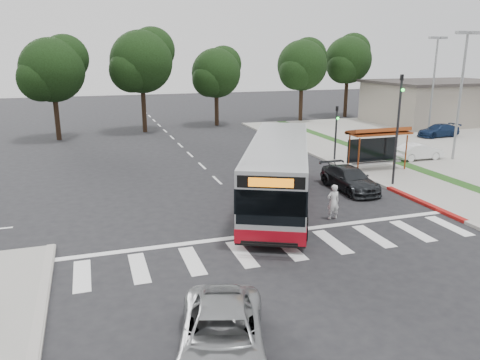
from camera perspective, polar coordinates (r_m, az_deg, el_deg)
name	(u,v)px	position (r m, az deg, el deg)	size (l,w,h in m)	color
ground	(248,210)	(23.66, 1.04, -3.66)	(140.00, 140.00, 0.00)	black
sidewalk_east	(355,160)	(35.26, 13.81, 2.35)	(4.00, 40.00, 0.12)	gray
curb_east	(330,162)	(34.26, 10.96, 2.17)	(0.30, 40.00, 0.15)	#9E9991
curb_east_red	(423,203)	(26.29, 21.46, -2.62)	(0.32, 6.00, 0.15)	maroon
parking_lot	(466,146)	(44.14, 25.85, 3.79)	(18.00, 36.00, 0.10)	gray
commercial_building	(438,103)	(57.32, 23.00, 8.59)	(14.00, 10.00, 4.40)	gray
building_roof_cap	(440,82)	(57.14, 23.24, 10.93)	(14.60, 10.60, 0.30)	#383330
crosswalk_ladder	(289,248)	(19.32, 5.94, -8.20)	(18.00, 2.60, 0.01)	silver
bus_shelter	(378,136)	(32.35, 16.44, 5.17)	(4.20, 1.60, 2.86)	brown
traffic_signal_ne_tall	(398,121)	(28.53, 18.73, 6.82)	(0.18, 0.37, 6.50)	black
traffic_signal_ne_short	(336,127)	(34.53, 11.65, 6.30)	(0.18, 0.37, 4.00)	black
lot_light_front	(462,79)	(37.17, 25.47, 11.10)	(1.90, 0.35, 9.01)	gray
lot_light_mid	(434,72)	(48.63, 22.62, 12.05)	(1.90, 0.35, 9.01)	gray
tree_ne_a	(302,64)	(54.51, 7.63, 13.79)	(6.16, 5.74, 9.30)	black
tree_ne_b	(348,59)	(59.56, 13.07, 14.16)	(6.16, 5.74, 10.02)	black
tree_north_a	(142,61)	(47.53, -11.85, 14.05)	(6.60, 6.15, 10.17)	black
tree_north_b	(217,72)	(51.04, -2.87, 12.99)	(5.72, 5.33, 8.43)	black
tree_north_c	(53,69)	(45.30, -21.84, 12.46)	(6.16, 5.74, 9.30)	black
transit_bus	(279,173)	(24.28, 4.72, 0.90)	(2.80, 12.91, 3.33)	silver
pedestrian	(333,202)	(22.56, 11.29, -2.64)	(0.62, 0.41, 1.70)	silver
dark_sedan	(350,179)	(27.56, 13.22, 0.12)	(1.85, 4.56, 1.32)	black
silver_suv_south	(222,336)	(12.60, -2.23, -18.51)	(2.22, 4.81, 1.34)	#949698
parked_car_1	(419,151)	(36.67, 20.97, 3.27)	(1.25, 3.60, 1.19)	white
parked_car_3	(438,130)	(47.38, 23.04, 5.58)	(1.66, 4.07, 1.18)	#15274A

